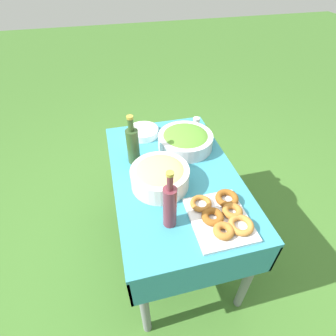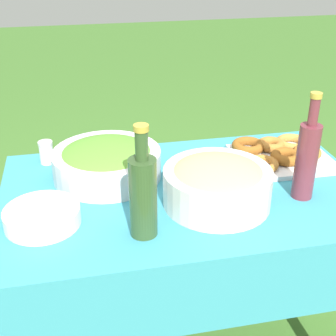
{
  "view_description": "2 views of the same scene",
  "coord_description": "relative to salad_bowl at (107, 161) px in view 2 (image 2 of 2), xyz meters",
  "views": [
    {
      "loc": [
        -1.08,
        0.31,
        1.78
      ],
      "look_at": [
        0.02,
        0.04,
        0.79
      ],
      "focal_mm": 28.0,
      "sensor_mm": 36.0,
      "label": 1
    },
    {
      "loc": [
        0.32,
        1.23,
        1.49
      ],
      "look_at": [
        0.06,
        0.02,
        0.84
      ],
      "focal_mm": 50.0,
      "sensor_mm": 36.0,
      "label": 2
    }
  ],
  "objects": [
    {
      "name": "plate_stack",
      "position": [
        0.2,
        0.24,
        -0.03
      ],
      "size": [
        0.21,
        0.21,
        0.05
      ],
      "color": "white",
      "rests_on": "picnic_table"
    },
    {
      "name": "salt_shaker",
      "position": [
        0.2,
        -0.14,
        -0.02
      ],
      "size": [
        0.05,
        0.05,
        0.08
      ],
      "color": "white",
      "rests_on": "picnic_table"
    },
    {
      "name": "pasta_bowl",
      "position": [
        -0.3,
        0.23,
        0.01
      ],
      "size": [
        0.32,
        0.32,
        0.13
      ],
      "color": "silver",
      "rests_on": "picnic_table"
    },
    {
      "name": "wine_bottle",
      "position": [
        -0.57,
        0.25,
        0.07
      ],
      "size": [
        0.06,
        0.06,
        0.33
      ],
      "color": "maroon",
      "rests_on": "picnic_table"
    },
    {
      "name": "picnic_table",
      "position": [
        -0.23,
        0.13,
        -0.18
      ],
      "size": [
        1.15,
        0.71,
        0.75
      ],
      "color": "teal",
      "rests_on": "ground_plane"
    },
    {
      "name": "donut_platter",
      "position": [
        -0.6,
        -0.0,
        -0.03
      ],
      "size": [
        0.34,
        0.29,
        0.05
      ],
      "color": "silver",
      "rests_on": "picnic_table"
    },
    {
      "name": "salad_bowl",
      "position": [
        0.0,
        0.0,
        0.0
      ],
      "size": [
        0.35,
        0.35,
        0.11
      ],
      "color": "silver",
      "rests_on": "picnic_table"
    },
    {
      "name": "olive_oil_bottle",
      "position": [
        -0.07,
        0.34,
        0.07
      ],
      "size": [
        0.07,
        0.07,
        0.31
      ],
      "color": "#2D4723",
      "rests_on": "picnic_table"
    }
  ]
}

